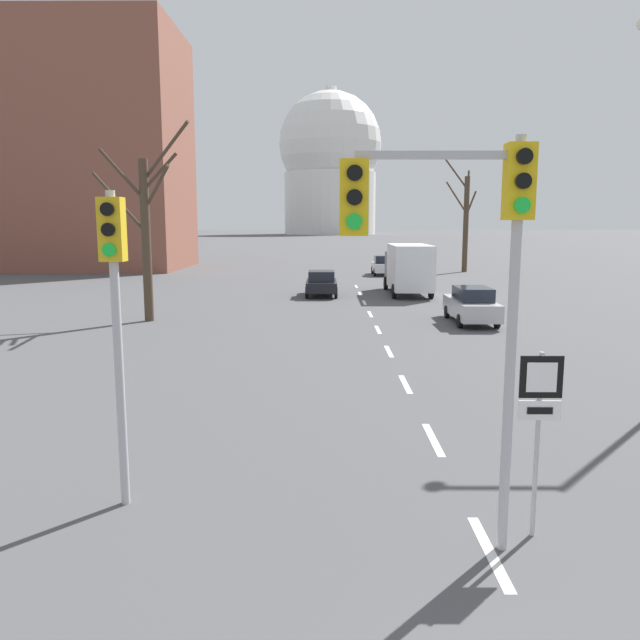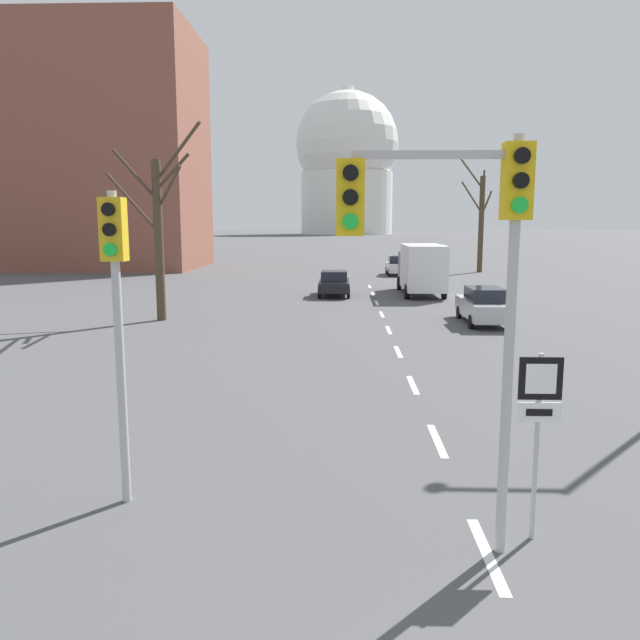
{
  "view_description": "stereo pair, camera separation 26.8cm",
  "coord_description": "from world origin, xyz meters",
  "px_view_note": "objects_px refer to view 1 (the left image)",
  "views": [
    {
      "loc": [
        -2.29,
        -3.0,
        4.48
      ],
      "look_at": [
        -2.35,
        6.78,
        2.95
      ],
      "focal_mm": 35.0,
      "sensor_mm": 36.0,
      "label": 1
    },
    {
      "loc": [
        -2.02,
        -3.0,
        4.48
      ],
      "look_at": [
        -2.35,
        6.78,
        2.95
      ],
      "focal_mm": 35.0,
      "sensor_mm": 36.0,
      "label": 2
    }
  ],
  "objects_px": {
    "traffic_signal_centre_tall": "(461,242)",
    "delivery_truck": "(408,267)",
    "sedan_near_left": "(383,265)",
    "sedan_near_right": "(472,305)",
    "route_sign_post": "(539,412)",
    "sedan_mid_centre": "(321,283)",
    "traffic_signal_near_left": "(115,290)"
  },
  "relations": [
    {
      "from": "route_sign_post",
      "to": "sedan_mid_centre",
      "type": "height_order",
      "value": "route_sign_post"
    },
    {
      "from": "sedan_near_right",
      "to": "sedan_mid_centre",
      "type": "height_order",
      "value": "sedan_near_right"
    },
    {
      "from": "delivery_truck",
      "to": "sedan_mid_centre",
      "type": "bearing_deg",
      "value": -170.11
    },
    {
      "from": "route_sign_post",
      "to": "delivery_truck",
      "type": "height_order",
      "value": "delivery_truck"
    },
    {
      "from": "sedan_near_left",
      "to": "sedan_mid_centre",
      "type": "xyz_separation_m",
      "value": [
        -5.26,
        -15.56,
        -0.04
      ]
    },
    {
      "from": "traffic_signal_near_left",
      "to": "sedan_near_right",
      "type": "relative_size",
      "value": 1.09
    },
    {
      "from": "traffic_signal_centre_tall",
      "to": "sedan_near_right",
      "type": "xyz_separation_m",
      "value": [
        4.87,
        19.74,
        -3.42
      ]
    },
    {
      "from": "route_sign_post",
      "to": "sedan_near_left",
      "type": "height_order",
      "value": "route_sign_post"
    },
    {
      "from": "traffic_signal_centre_tall",
      "to": "route_sign_post",
      "type": "bearing_deg",
      "value": 16.09
    },
    {
      "from": "traffic_signal_centre_tall",
      "to": "sedan_mid_centre",
      "type": "distance_m",
      "value": 30.38
    },
    {
      "from": "traffic_signal_centre_tall",
      "to": "sedan_mid_centre",
      "type": "bearing_deg",
      "value": 93.66
    },
    {
      "from": "route_sign_post",
      "to": "traffic_signal_near_left",
      "type": "bearing_deg",
      "value": 170.79
    },
    {
      "from": "traffic_signal_near_left",
      "to": "route_sign_post",
      "type": "xyz_separation_m",
      "value": [
        6.22,
        -1.01,
        -1.6
      ]
    },
    {
      "from": "traffic_signal_near_left",
      "to": "sedan_mid_centre",
      "type": "xyz_separation_m",
      "value": [
        3.04,
        28.76,
        -2.66
      ]
    },
    {
      "from": "traffic_signal_centre_tall",
      "to": "route_sign_post",
      "type": "distance_m",
      "value": 2.72
    },
    {
      "from": "traffic_signal_near_left",
      "to": "delivery_truck",
      "type": "relative_size",
      "value": 0.69
    },
    {
      "from": "sedan_near_left",
      "to": "sedan_near_right",
      "type": "height_order",
      "value": "sedan_near_left"
    },
    {
      "from": "traffic_signal_centre_tall",
      "to": "delivery_truck",
      "type": "bearing_deg",
      "value": 83.56
    },
    {
      "from": "traffic_signal_near_left",
      "to": "sedan_near_left",
      "type": "relative_size",
      "value": 1.23
    },
    {
      "from": "sedan_near_left",
      "to": "delivery_truck",
      "type": "bearing_deg",
      "value": -89.3
    },
    {
      "from": "sedan_near_left",
      "to": "sedan_mid_centre",
      "type": "relative_size",
      "value": 1.0
    },
    {
      "from": "traffic_signal_near_left",
      "to": "route_sign_post",
      "type": "bearing_deg",
      "value": -9.21
    },
    {
      "from": "sedan_near_right",
      "to": "sedan_mid_centre",
      "type": "bearing_deg",
      "value": 123.2
    },
    {
      "from": "sedan_near_left",
      "to": "sedan_mid_centre",
      "type": "distance_m",
      "value": 16.43
    },
    {
      "from": "route_sign_post",
      "to": "sedan_near_right",
      "type": "height_order",
      "value": "route_sign_post"
    },
    {
      "from": "delivery_truck",
      "to": "traffic_signal_near_left",
      "type": "bearing_deg",
      "value": -105.93
    },
    {
      "from": "sedan_near_left",
      "to": "delivery_truck",
      "type": "height_order",
      "value": "delivery_truck"
    },
    {
      "from": "sedan_mid_centre",
      "to": "traffic_signal_near_left",
      "type": "bearing_deg",
      "value": -96.04
    },
    {
      "from": "sedan_near_right",
      "to": "delivery_truck",
      "type": "xyz_separation_m",
      "value": [
        -1.37,
        11.34,
        0.88
      ]
    },
    {
      "from": "sedan_near_right",
      "to": "sedan_mid_centre",
      "type": "xyz_separation_m",
      "value": [
        -6.8,
        10.39,
        -0.01
      ]
    },
    {
      "from": "traffic_signal_centre_tall",
      "to": "sedan_near_left",
      "type": "bearing_deg",
      "value": 85.83
    },
    {
      "from": "sedan_mid_centre",
      "to": "sedan_near_right",
      "type": "bearing_deg",
      "value": -56.8
    }
  ]
}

